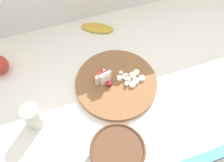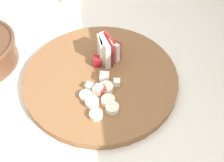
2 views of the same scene
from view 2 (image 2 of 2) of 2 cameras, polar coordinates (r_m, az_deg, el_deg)
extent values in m
cylinder|color=brown|center=(0.61, -2.33, 0.66)|extent=(0.34, 0.34, 0.02)
cube|color=maroon|center=(0.62, -1.94, 6.57)|extent=(0.04, 0.01, 0.06)
cube|color=#EFE5CC|center=(0.62, -2.42, 6.50)|extent=(0.04, 0.01, 0.06)
cube|color=maroon|center=(0.61, -0.82, 6.45)|extent=(0.05, 0.02, 0.06)
cube|color=beige|center=(0.61, -1.49, 6.27)|extent=(0.05, 0.02, 0.06)
cube|color=#B22D23|center=(0.63, -0.52, 7.38)|extent=(0.05, 0.02, 0.05)
cube|color=beige|center=(0.63, -1.17, 7.15)|extent=(0.05, 0.03, 0.05)
cube|color=#B22D23|center=(0.63, -0.06, 7.06)|extent=(0.04, 0.04, 0.05)
cube|color=white|center=(0.63, -0.51, 6.71)|extent=(0.05, 0.04, 0.05)
cube|color=white|center=(0.58, 0.99, -0.31)|extent=(0.02, 0.02, 0.01)
cube|color=white|center=(0.59, -1.63, 0.74)|extent=(0.02, 0.02, 0.02)
cube|color=#EFE5CC|center=(0.58, -4.71, -1.14)|extent=(0.02, 0.02, 0.01)
cube|color=white|center=(0.57, -2.88, -1.89)|extent=(0.03, 0.03, 0.02)
cube|color=maroon|center=(0.62, -2.98, 4.14)|extent=(0.02, 0.02, 0.02)
cube|color=#B22D23|center=(0.57, -2.13, -1.99)|extent=(0.02, 0.02, 0.02)
cylinder|color=white|center=(0.56, -5.46, -3.04)|extent=(0.03, 0.03, 0.01)
cylinder|color=white|center=(0.55, -4.17, -4.47)|extent=(0.03, 0.03, 0.01)
cylinder|color=beige|center=(0.54, -3.33, -7.01)|extent=(0.03, 0.03, 0.01)
cylinder|color=white|center=(0.57, -1.56, -1.48)|extent=(0.03, 0.03, 0.01)
cylinder|color=white|center=(0.55, -0.39, -3.96)|extent=(0.03, 0.03, 0.01)
cylinder|color=#F4EAC6|center=(0.54, 0.10, -5.89)|extent=(0.03, 0.03, 0.01)
camera|label=1|loc=(0.82, -83.66, 50.55)|focal=37.13mm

